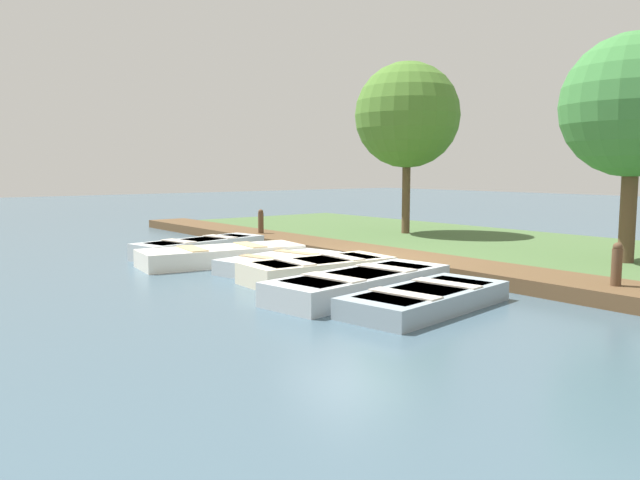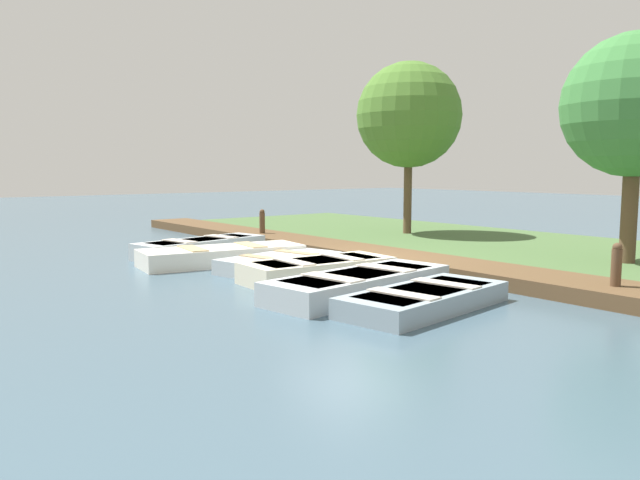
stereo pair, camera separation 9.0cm
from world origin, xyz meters
name	(u,v)px [view 1 (the left image)]	position (x,y,z in m)	size (l,w,h in m)	color
ground_plane	(350,271)	(0.00, 0.00, 0.00)	(80.00, 80.00, 0.00)	#425B6B
shore_bank	(499,248)	(-5.00, 0.00, 0.06)	(8.00, 24.00, 0.13)	#476638
dock_walkway	(395,259)	(-1.28, 0.00, 0.13)	(1.36, 23.14, 0.26)	brown
rowboat_0	(200,247)	(1.37, -3.89, 0.21)	(3.41, 1.64, 0.42)	#B2BCC1
rowboat_1	(222,255)	(1.63, -2.38, 0.20)	(3.64, 1.69, 0.40)	silver
rowboat_2	(280,262)	(1.09, -0.96, 0.16)	(2.79, 1.70, 0.33)	#B2BCC1
rowboat_3	(318,269)	(1.20, 0.48, 0.21)	(2.92, 1.35, 0.41)	beige
rowboat_4	(361,284)	(1.53, 2.01, 0.20)	(3.61, 1.63, 0.40)	#B2BCC1
rowboat_5	(426,298)	(1.43, 3.34, 0.16)	(3.04, 1.62, 0.33)	#8C9EA8
mooring_post_near	(261,226)	(-1.25, -5.28, 0.47)	(0.16, 0.16, 0.94)	brown
mooring_post_far	(616,272)	(-1.25, 4.84, 0.47)	(0.16, 0.16, 0.94)	brown
park_tree_far_left	(407,115)	(-5.41, -3.67, 3.64)	(3.12, 3.12, 5.21)	brown
park_tree_left	(634,106)	(-4.71, 3.33, 3.32)	(2.91, 2.91, 4.80)	brown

